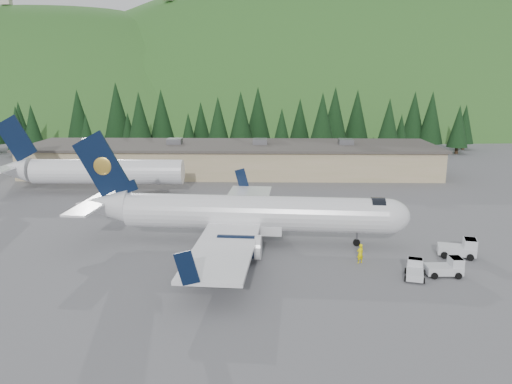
% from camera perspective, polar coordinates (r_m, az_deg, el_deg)
% --- Properties ---
extents(ground, '(600.00, 600.00, 0.00)m').
position_cam_1_polar(ground, '(51.84, -0.14, -5.83)').
color(ground, '#5A5A5F').
extents(airliner, '(34.59, 32.46, 11.48)m').
position_cam_1_polar(airliner, '(51.03, -1.28, -2.54)').
color(airliner, white).
rests_on(airliner, ground).
extents(second_airliner, '(27.50, 11.00, 10.05)m').
position_cam_1_polar(second_airliner, '(76.85, -18.66, 2.32)').
color(second_airliner, white).
rests_on(second_airliner, ground).
extents(baggage_tug_a, '(3.09, 1.92, 1.63)m').
position_cam_1_polar(baggage_tug_a, '(46.52, 20.97, -8.05)').
color(baggage_tug_a, silver).
rests_on(baggage_tug_a, ground).
extents(baggage_tug_b, '(3.74, 2.73, 1.82)m').
position_cam_1_polar(baggage_tug_b, '(51.62, 22.32, -5.98)').
color(baggage_tug_b, silver).
rests_on(baggage_tug_b, ground).
extents(baggage_tug_c, '(2.23, 3.00, 1.46)m').
position_cam_1_polar(baggage_tug_c, '(45.27, 17.69, -8.49)').
color(baggage_tug_c, silver).
rests_on(baggage_tug_c, ground).
extents(terminal_building, '(71.00, 17.00, 6.10)m').
position_cam_1_polar(terminal_building, '(88.38, -2.81, 3.88)').
color(terminal_building, tan).
rests_on(terminal_building, ground).
extents(ramp_worker, '(0.80, 0.71, 1.84)m').
position_cam_1_polar(ramp_worker, '(47.16, 11.82, -6.89)').
color(ramp_worker, '#FFEB01').
rests_on(ramp_worker, ground).
extents(tree_line, '(112.04, 17.43, 14.36)m').
position_cam_1_polar(tree_line, '(111.31, -3.35, 8.32)').
color(tree_line, black).
rests_on(tree_line, ground).
extents(hills, '(614.00, 330.00, 300.00)m').
position_cam_1_polar(hills, '(279.98, 12.00, -7.98)').
color(hills, '#1F5A19').
rests_on(hills, ground).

